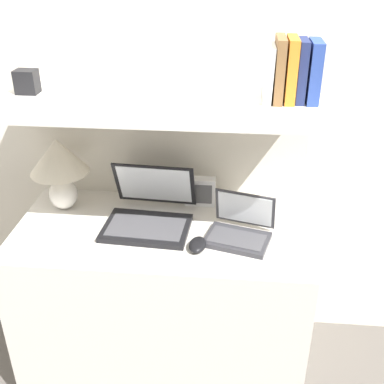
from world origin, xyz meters
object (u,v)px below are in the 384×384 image
Objects in this scene: book_orange at (291,70)px; shelf_gadget at (27,82)px; book_navy at (301,71)px; book_white at (269,73)px; computer_mouse at (198,245)px; book_brown at (279,69)px; table_lamp at (59,163)px; book_blue at (314,72)px; laptop_large at (149,214)px; laptop_small at (240,230)px; router_box at (200,191)px.

shelf_gadget is at bearing 180.00° from book_orange.
book_navy is 1.10× the size of book_white.
computer_mouse is 0.49× the size of book_brown.
table_lamp is 1.51× the size of book_blue.
shelf_gadget is at bearing -130.64° from table_lamp.
book_brown is at bearing -180.00° from book_navy.
table_lamp is 1.09m from book_blue.
book_blue is (0.39, 0.20, 0.62)m from computer_mouse.
laptop_large is 0.38m from laptop_small.
router_box is at bearing 12.89° from shelf_gadget.
book_brown is (0.11, 0.11, 0.61)m from laptop_small.
laptop_small is (0.77, -0.17, -0.18)m from table_lamp.
laptop_small is at bearing -55.28° from router_box.
router_box reaches higher than computer_mouse.
table_lamp is 0.81m from laptop_small.
book_blue is at bearing 0.00° from shelf_gadget.
table_lamp is 0.98m from book_brown.
book_navy is at bearing 0.00° from book_orange.
book_brown is 0.93m from shelf_gadget.
table_lamp is at bearing -171.79° from router_box.
router_box is at bearing 160.06° from book_blue.
book_brown reaches higher than computer_mouse.
book_navy is (0.34, 0.20, 0.62)m from computer_mouse.
laptop_large is 1.71× the size of book_blue.
book_white is (-0.08, 0.00, -0.01)m from book_orange.
book_orange reaches higher than router_box.
laptop_small is 3.24× the size of shelf_gadget.
table_lamp reaches higher than laptop_small.
table_lamp is at bearing 176.43° from book_blue.
shelf_gadget is (-1.05, 0.00, -0.06)m from book_blue.
book_brown is 2.53× the size of shelf_gadget.
router_box is 0.67× the size of book_white.
book_blue is (0.23, 0.11, 0.60)m from laptop_small.
laptop_large is at bearing -175.56° from book_white.
table_lamp is at bearing 167.56° from laptop_small.
computer_mouse is 0.71m from book_brown.
book_white is (0.23, 0.20, 0.61)m from computer_mouse.
book_orange is (0.15, 0.11, 0.61)m from laptop_small.
laptop_small is 0.18m from computer_mouse.
book_navy is 2.45× the size of shelf_gadget.
book_orange reaches higher than computer_mouse.
book_blue is 0.08m from book_orange.
book_navy is (-0.04, 0.00, 0.00)m from book_blue.
book_navy is at bearing 0.00° from book_brown.
table_lamp is at bearing 156.83° from computer_mouse.
computer_mouse is at bearing -37.35° from laptop_large.
computer_mouse is at bearing -150.09° from book_navy.
table_lamp is 1.05m from book_navy.
book_orange is at bearing -180.00° from book_navy.
book_white is (-0.16, 0.00, -0.01)m from book_blue.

